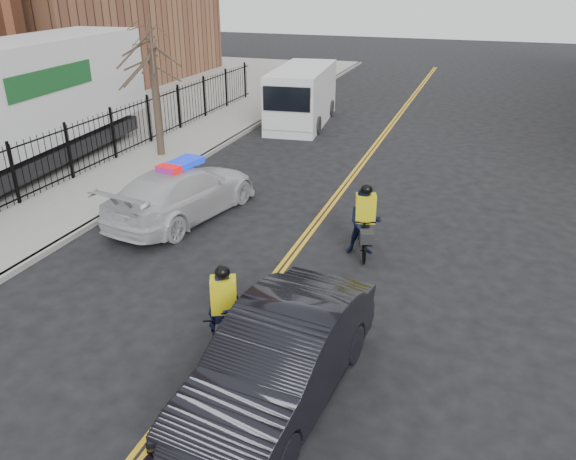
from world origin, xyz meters
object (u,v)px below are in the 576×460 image
(dark_sedan, at_px, (279,360))
(cyclist_far, at_px, (364,227))
(cargo_van, at_px, (301,97))
(cyclist_near, at_px, (225,321))
(police_cruiser, at_px, (183,192))

(dark_sedan, bearing_deg, cyclist_far, 94.09)
(cargo_van, height_order, cyclist_near, cargo_van)
(cyclist_near, bearing_deg, cyclist_far, 47.95)
(cyclist_near, distance_m, cyclist_far, 5.12)
(police_cruiser, xyz_separation_m, cyclist_near, (3.96, -5.50, -0.15))
(cargo_van, relative_size, cyclist_near, 3.33)
(dark_sedan, relative_size, cyclist_near, 2.57)
(cyclist_near, bearing_deg, cargo_van, 79.74)
(dark_sedan, distance_m, cyclist_near, 1.77)
(police_cruiser, relative_size, cyclist_far, 2.89)
(cargo_van, bearing_deg, dark_sedan, -78.93)
(police_cruiser, height_order, cyclist_near, cyclist_near)
(dark_sedan, relative_size, cyclist_far, 2.56)
(cargo_van, bearing_deg, cyclist_far, -71.25)
(cyclist_far, bearing_deg, police_cruiser, 156.92)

